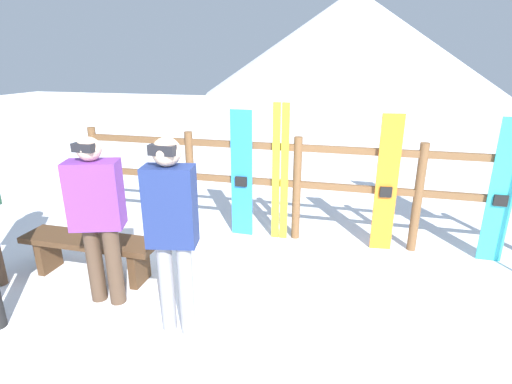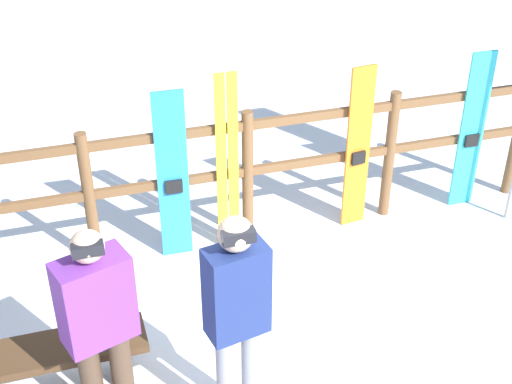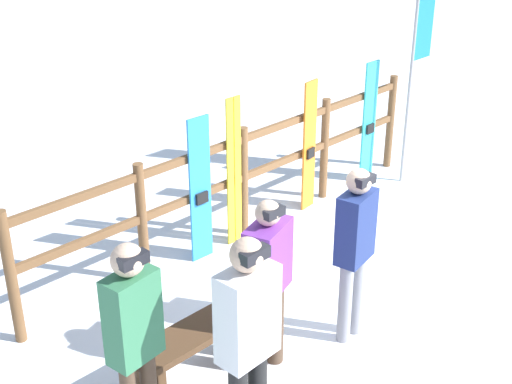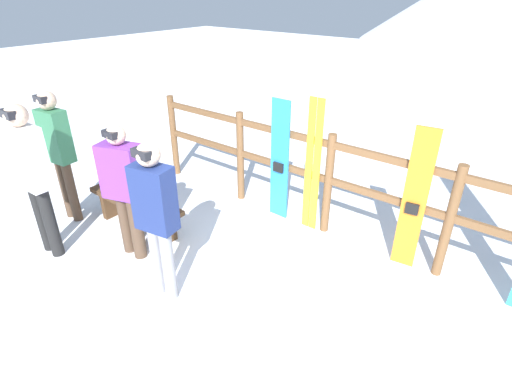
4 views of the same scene
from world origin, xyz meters
TOP-DOWN VIEW (x-y plane):
  - ground_plane at (0.00, 0.00)m, footprint 40.00×40.00m
  - mountain_backdrop at (0.00, 23.85)m, footprint 18.00×18.00m
  - fence at (-0.00, 1.85)m, footprint 5.60×0.10m
  - bench at (-1.87, 0.41)m, footprint 1.42×0.36m
  - person_purple at (-1.47, 0.06)m, footprint 0.49×0.37m
  - person_navy at (-0.66, -0.17)m, footprint 0.40×0.27m
  - snowboard_blue at (-0.67, 1.79)m, footprint 0.27×0.06m
  - ski_pair_yellow at (-0.20, 1.79)m, footprint 0.19×0.02m
  - snowboard_orange at (1.02, 1.79)m, footprint 0.24×0.08m
  - snowboard_cyan at (2.18, 1.79)m, footprint 0.25×0.06m

SIDE VIEW (x-z plane):
  - ground_plane at x=0.00m, z-range 0.00..0.00m
  - bench at x=-1.87m, z-range 0.11..0.54m
  - fence at x=0.00m, z-range 0.12..1.39m
  - snowboard_blue at x=-0.67m, z-range 0.00..1.57m
  - snowboard_orange at x=1.02m, z-range 0.00..1.58m
  - snowboard_cyan at x=2.18m, z-range 0.00..1.58m
  - ski_pair_yellow at x=-0.20m, z-range 0.00..1.67m
  - person_purple at x=-1.47m, z-range 0.11..1.65m
  - person_navy at x=-0.66m, z-range 0.15..1.76m
  - mountain_backdrop at x=0.00m, z-range 0.00..6.00m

